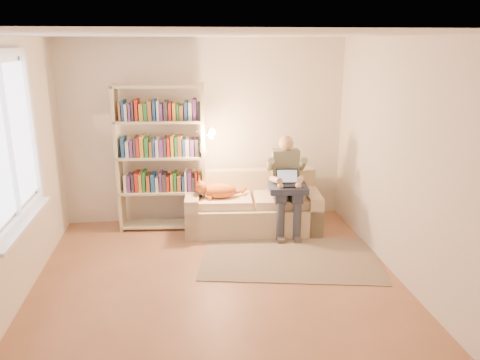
{
  "coord_description": "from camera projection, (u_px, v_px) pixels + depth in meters",
  "views": [
    {
      "loc": [
        -0.36,
        -4.37,
        2.54
      ],
      "look_at": [
        0.34,
        1.0,
        0.93
      ],
      "focal_mm": 35.0,
      "sensor_mm": 36.0,
      "label": 1
    }
  ],
  "objects": [
    {
      "name": "floor",
      "position": [
        220.0,
        293.0,
        4.92
      ],
      "size": [
        4.5,
        4.5,
        0.0
      ],
      "primitive_type": "plane",
      "color": "#8F5D41",
      "rests_on": "ground"
    },
    {
      "name": "ceiling",
      "position": [
        217.0,
        35.0,
        4.18
      ],
      "size": [
        4.0,
        4.5,
        0.02
      ],
      "primitive_type": "cube",
      "color": "white",
      "rests_on": "wall_back"
    },
    {
      "name": "wall_left",
      "position": [
        2.0,
        182.0,
        4.3
      ],
      "size": [
        0.02,
        4.5,
        2.6
      ],
      "primitive_type": "cube",
      "color": "silver",
      "rests_on": "floor"
    },
    {
      "name": "wall_right",
      "position": [
        413.0,
        167.0,
        4.8
      ],
      "size": [
        0.02,
        4.5,
        2.6
      ],
      "primitive_type": "cube",
      "color": "silver",
      "rests_on": "floor"
    },
    {
      "name": "wall_back",
      "position": [
        205.0,
        132.0,
        6.69
      ],
      "size": [
        4.0,
        0.02,
        2.6
      ],
      "primitive_type": "cube",
      "color": "silver",
      "rests_on": "floor"
    },
    {
      "name": "wall_front",
      "position": [
        256.0,
        292.0,
        2.41
      ],
      "size": [
        4.0,
        0.02,
        2.6
      ],
      "primitive_type": "cube",
      "color": "silver",
      "rests_on": "floor"
    },
    {
      "name": "window",
      "position": [
        14.0,
        168.0,
        4.48
      ],
      "size": [
        0.12,
        1.52,
        1.69
      ],
      "color": "white",
      "rests_on": "wall_left"
    },
    {
      "name": "sofa",
      "position": [
        252.0,
        209.0,
        6.57
      ],
      "size": [
        1.9,
        0.97,
        0.78
      ],
      "rotation": [
        0.0,
        0.0,
        -0.08
      ],
      "color": "#C1AE89",
      "rests_on": "floor"
    },
    {
      "name": "person",
      "position": [
        286.0,
        180.0,
        6.32
      ],
      "size": [
        0.41,
        0.61,
        1.33
      ],
      "rotation": [
        0.0,
        0.0,
        -0.08
      ],
      "color": "slate",
      "rests_on": "sofa"
    },
    {
      "name": "cat",
      "position": [
        220.0,
        190.0,
        6.34
      ],
      "size": [
        0.68,
        0.27,
        0.25
      ],
      "rotation": [
        0.0,
        0.0,
        -0.08
      ],
      "color": "orange",
      "rests_on": "sofa"
    },
    {
      "name": "blanket",
      "position": [
        285.0,
        188.0,
        6.22
      ],
      "size": [
        0.54,
        0.45,
        0.08
      ],
      "primitive_type": "cube",
      "rotation": [
        0.0,
        0.0,
        -0.08
      ],
      "color": "#242A40",
      "rests_on": "person"
    },
    {
      "name": "laptop",
      "position": [
        285.0,
        181.0,
        6.2
      ],
      "size": [
        0.31,
        0.29,
        0.24
      ],
      "rotation": [
        0.0,
        0.0,
        -0.08
      ],
      "color": "black",
      "rests_on": "blanket"
    },
    {
      "name": "bookshelf",
      "position": [
        161.0,
        151.0,
        6.33
      ],
      "size": [
        1.33,
        0.48,
        2.01
      ],
      "rotation": [
        0.0,
        0.0,
        -0.09
      ],
      "color": "beige",
      "rests_on": "floor"
    },
    {
      "name": "rug",
      "position": [
        290.0,
        258.0,
        5.7
      ],
      "size": [
        2.33,
        1.63,
        0.01
      ],
      "primitive_type": "cube",
      "rotation": [
        0.0,
        0.0,
        -0.19
      ],
      "color": "gray",
      "rests_on": "floor"
    }
  ]
}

